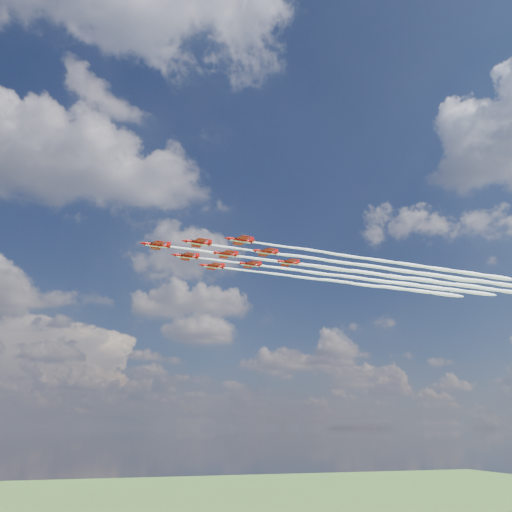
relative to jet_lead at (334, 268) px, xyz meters
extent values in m
cylinder|color=#AD0C09|center=(-60.18, -6.40, 0.00)|extent=(6.90, 1.66, 0.94)
cone|color=#AD0C09|center=(-64.43, -6.85, 0.00)|extent=(1.80, 1.12, 0.94)
cone|color=#AD0C09|center=(-56.18, -5.97, 0.00)|extent=(1.37, 0.99, 0.86)
ellipsoid|color=black|center=(-61.88, -6.58, 0.38)|extent=(1.85, 0.96, 0.61)
cube|color=#AD0C09|center=(-59.75, -6.35, -0.04)|extent=(3.55, 8.11, 0.12)
cube|color=#AD0C09|center=(-56.77, -6.04, 0.00)|extent=(1.52, 3.19, 0.10)
cube|color=#AD0C09|center=(-56.60, -6.02, 0.77)|extent=(1.37, 0.26, 1.54)
cube|color=white|center=(-60.18, -6.40, -0.43)|extent=(6.46, 1.44, 0.10)
cylinder|color=#AD0C09|center=(-48.74, -11.83, 0.00)|extent=(6.90, 1.66, 0.94)
cone|color=#AD0C09|center=(-52.99, -12.28, 0.00)|extent=(1.80, 1.12, 0.94)
cone|color=#AD0C09|center=(-44.74, -11.40, 0.00)|extent=(1.37, 0.99, 0.86)
ellipsoid|color=black|center=(-50.44, -12.01, 0.38)|extent=(1.85, 0.96, 0.61)
cube|color=#AD0C09|center=(-48.31, -11.78, -0.04)|extent=(3.55, 8.11, 0.12)
cube|color=#AD0C09|center=(-45.33, -11.47, 0.00)|extent=(1.52, 3.19, 0.10)
cube|color=#AD0C09|center=(-45.16, -11.45, 0.77)|extent=(1.37, 0.26, 1.54)
cube|color=white|center=(-48.74, -11.83, -0.43)|extent=(6.46, 1.44, 0.10)
cylinder|color=#AD0C09|center=(-50.13, 1.32, 0.00)|extent=(6.90, 1.66, 0.94)
cone|color=#AD0C09|center=(-54.39, 0.87, 0.00)|extent=(1.80, 1.12, 0.94)
cone|color=#AD0C09|center=(-46.14, 1.74, 0.00)|extent=(1.37, 0.99, 0.86)
ellipsoid|color=black|center=(-51.84, 1.14, 0.38)|extent=(1.85, 0.96, 0.61)
cube|color=#AD0C09|center=(-49.71, 1.36, -0.04)|extent=(3.55, 8.11, 0.12)
cube|color=#AD0C09|center=(-46.73, 1.68, 0.00)|extent=(1.52, 3.19, 0.10)
cube|color=#AD0C09|center=(-46.56, 1.70, 0.77)|extent=(1.37, 0.26, 1.54)
cube|color=white|center=(-50.13, 1.32, -0.43)|extent=(6.46, 1.44, 0.10)
cylinder|color=#AD0C09|center=(-37.30, -17.26, 0.00)|extent=(6.90, 1.66, 0.94)
cone|color=#AD0C09|center=(-41.55, -17.71, 0.00)|extent=(1.80, 1.12, 0.94)
cone|color=#AD0C09|center=(-33.30, -16.84, 0.00)|extent=(1.37, 0.99, 0.86)
ellipsoid|color=black|center=(-39.00, -17.44, 0.38)|extent=(1.85, 0.96, 0.61)
cube|color=#AD0C09|center=(-36.87, -17.22, -0.04)|extent=(3.55, 8.11, 0.12)
cube|color=#AD0C09|center=(-33.89, -16.90, 0.00)|extent=(1.52, 3.19, 0.10)
cube|color=#AD0C09|center=(-33.72, -16.88, 0.77)|extent=(1.37, 0.26, 1.54)
cube|color=white|center=(-37.30, -17.26, -0.43)|extent=(6.46, 1.44, 0.10)
cylinder|color=#AD0C09|center=(-38.69, -4.11, 0.00)|extent=(6.90, 1.66, 0.94)
cone|color=#AD0C09|center=(-42.95, -4.57, 0.00)|extent=(1.80, 1.12, 0.94)
cone|color=#AD0C09|center=(-34.70, -3.69, 0.00)|extent=(1.37, 0.99, 0.86)
ellipsoid|color=black|center=(-40.40, -4.29, 0.38)|extent=(1.85, 0.96, 0.61)
cube|color=#AD0C09|center=(-38.27, -4.07, -0.04)|extent=(3.55, 8.11, 0.12)
cube|color=#AD0C09|center=(-35.29, -3.75, 0.00)|extent=(1.52, 3.19, 0.10)
cube|color=#AD0C09|center=(-35.12, -3.73, 0.77)|extent=(1.37, 0.26, 1.54)
cube|color=white|center=(-38.69, -4.11, -0.43)|extent=(6.46, 1.44, 0.10)
cylinder|color=#AD0C09|center=(-40.09, 9.04, 0.00)|extent=(6.90, 1.66, 0.94)
cone|color=#AD0C09|center=(-44.35, 8.58, 0.00)|extent=(1.80, 1.12, 0.94)
cone|color=#AD0C09|center=(-36.09, 9.46, 0.00)|extent=(1.37, 0.99, 0.86)
ellipsoid|color=black|center=(-41.79, 8.85, 0.38)|extent=(1.85, 0.96, 0.61)
cube|color=#AD0C09|center=(-39.67, 9.08, -0.04)|extent=(3.55, 8.11, 0.12)
cube|color=#AD0C09|center=(-36.69, 9.40, 0.00)|extent=(1.52, 3.19, 0.10)
cube|color=#AD0C09|center=(-36.52, 9.42, 0.77)|extent=(1.37, 0.26, 1.54)
cube|color=white|center=(-40.09, 9.04, -0.43)|extent=(6.46, 1.44, 0.10)
cylinder|color=#AD0C09|center=(-27.25, -9.55, 0.00)|extent=(6.90, 1.66, 0.94)
cone|color=#AD0C09|center=(-31.51, -10.00, 0.00)|extent=(1.80, 1.12, 0.94)
cone|color=#AD0C09|center=(-23.26, -9.12, 0.00)|extent=(1.37, 0.99, 0.86)
ellipsoid|color=black|center=(-28.96, -9.73, 0.38)|extent=(1.85, 0.96, 0.61)
cube|color=#AD0C09|center=(-26.83, -9.50, -0.04)|extent=(3.55, 8.11, 0.12)
cube|color=#AD0C09|center=(-23.85, -9.18, 0.00)|extent=(1.52, 3.19, 0.10)
cube|color=#AD0C09|center=(-23.68, -9.17, 0.77)|extent=(1.37, 0.26, 1.54)
cube|color=white|center=(-27.25, -9.55, -0.43)|extent=(6.46, 1.44, 0.10)
cylinder|color=#AD0C09|center=(-28.65, 3.60, 0.00)|extent=(6.90, 1.66, 0.94)
cone|color=#AD0C09|center=(-32.91, 3.15, 0.00)|extent=(1.80, 1.12, 0.94)
cone|color=#AD0C09|center=(-24.65, 4.03, 0.00)|extent=(1.37, 0.99, 0.86)
ellipsoid|color=black|center=(-30.35, 3.42, 0.38)|extent=(1.85, 0.96, 0.61)
cube|color=#AD0C09|center=(-28.23, 3.65, -0.04)|extent=(3.55, 8.11, 0.12)
cube|color=#AD0C09|center=(-25.25, 3.96, 0.00)|extent=(1.52, 3.19, 0.10)
cube|color=#AD0C09|center=(-25.08, 3.98, 0.77)|extent=(1.37, 0.26, 1.54)
cube|color=white|center=(-28.65, 3.60, -0.43)|extent=(6.46, 1.44, 0.10)
cylinder|color=#AD0C09|center=(-17.21, -1.83, 0.00)|extent=(6.90, 1.66, 0.94)
cone|color=#AD0C09|center=(-21.47, -2.28, 0.00)|extent=(1.80, 1.12, 0.94)
cone|color=#AD0C09|center=(-13.21, -1.40, 0.00)|extent=(1.37, 0.99, 0.86)
ellipsoid|color=black|center=(-18.91, -2.01, 0.38)|extent=(1.85, 0.96, 0.61)
cube|color=#AD0C09|center=(-16.79, -1.78, -0.04)|extent=(3.55, 8.11, 0.12)
cube|color=#AD0C09|center=(-13.81, -1.47, 0.00)|extent=(1.52, 3.19, 0.10)
cube|color=#AD0C09|center=(-13.64, -1.45, 0.77)|extent=(1.37, 0.26, 1.54)
cube|color=white|center=(-17.21, -1.83, -0.43)|extent=(6.46, 1.44, 0.10)
camera|label=1|loc=(-70.28, -147.82, -51.52)|focal=35.00mm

